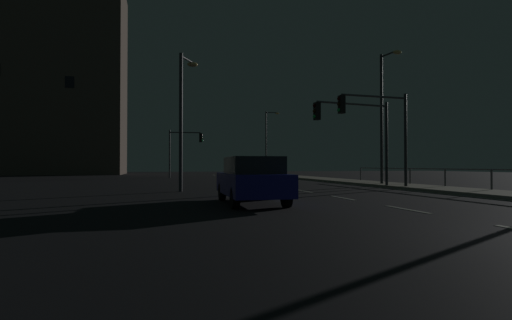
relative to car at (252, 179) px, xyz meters
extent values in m
plane|color=black|center=(3.99, 9.75, -0.82)|extent=(112.00, 112.00, 0.00)
cube|color=#9E937F|center=(11.07, 9.75, -0.75)|extent=(2.85, 77.00, 0.14)
cube|color=silver|center=(3.99, -2.75, -0.82)|extent=(0.14, 2.00, 0.01)
cube|color=silver|center=(3.99, 1.25, -0.82)|extent=(0.14, 2.00, 0.01)
cube|color=silver|center=(3.99, 5.25, -0.82)|extent=(0.14, 2.00, 0.01)
cube|color=silver|center=(3.99, 9.25, -0.82)|extent=(0.14, 2.00, 0.01)
cube|color=silver|center=(3.99, 13.25, -0.82)|extent=(0.14, 2.00, 0.01)
cube|color=silver|center=(3.99, 17.25, -0.82)|extent=(0.14, 2.00, 0.01)
cube|color=silver|center=(3.99, 21.25, -0.82)|extent=(0.14, 2.00, 0.01)
cube|color=silver|center=(3.99, 25.25, -0.82)|extent=(0.14, 2.00, 0.01)
cube|color=silver|center=(3.99, 29.25, -0.82)|extent=(0.14, 2.00, 0.01)
cube|color=silver|center=(3.99, 33.25, -0.82)|extent=(0.14, 2.00, 0.01)
cube|color=silver|center=(3.99, 37.25, -0.82)|extent=(0.14, 2.00, 0.01)
cube|color=silver|center=(9.39, 14.75, -0.82)|extent=(0.14, 53.00, 0.01)
cube|color=navy|center=(0.00, 0.07, -0.15)|extent=(1.94, 4.45, 0.70)
cube|color=#1E2328|center=(-0.01, -0.18, 0.47)|extent=(1.67, 2.51, 0.55)
cylinder|color=black|center=(-0.76, 1.50, -0.50)|extent=(0.24, 0.65, 0.64)
cylinder|color=black|center=(0.84, 1.45, -0.50)|extent=(0.24, 0.65, 0.64)
cylinder|color=black|center=(-0.84, -1.32, -0.50)|extent=(0.24, 0.65, 0.64)
cylinder|color=black|center=(0.76, -1.36, -0.50)|extent=(0.24, 0.65, 0.64)
cylinder|color=#2D3033|center=(10.20, 5.80, 1.88)|extent=(0.16, 0.16, 5.12)
cylinder|color=#4C4C51|center=(8.22, 5.73, 4.19)|extent=(3.96, 0.26, 0.11)
cube|color=black|center=(6.24, 5.65, 3.67)|extent=(0.29, 0.35, 0.95)
sphere|color=black|center=(6.09, 5.65, 3.97)|extent=(0.20, 0.20, 0.20)
sphere|color=black|center=(6.09, 5.65, 3.67)|extent=(0.20, 0.20, 0.20)
sphere|color=#19D84C|center=(6.09, 5.65, 3.37)|extent=(0.20, 0.20, 0.20)
cylinder|color=#4C4C51|center=(-1.96, 27.56, 1.66)|extent=(0.16, 0.16, 4.96)
cylinder|color=#38383D|center=(-0.40, 27.41, 3.89)|extent=(3.14, 0.42, 0.11)
cube|color=black|center=(1.17, 27.25, 3.36)|extent=(0.31, 0.37, 0.95)
sphere|color=black|center=(1.32, 27.23, 3.66)|extent=(0.20, 0.20, 0.20)
sphere|color=black|center=(1.32, 27.23, 3.36)|extent=(0.20, 0.20, 0.20)
sphere|color=#19D84C|center=(1.32, 27.23, 3.06)|extent=(0.20, 0.20, 0.20)
cylinder|color=#2D3033|center=(9.84, 7.07, 1.74)|extent=(0.16, 0.16, 4.85)
cylinder|color=#4C4C51|center=(7.54, 6.80, 3.92)|extent=(4.62, 0.65, 0.11)
cube|color=black|center=(5.24, 6.53, 3.39)|extent=(0.32, 0.37, 0.95)
sphere|color=black|center=(5.08, 6.51, 3.69)|extent=(0.20, 0.20, 0.20)
sphere|color=black|center=(5.08, 6.51, 3.39)|extent=(0.20, 0.20, 0.20)
sphere|color=#19D84C|center=(5.08, 6.51, 3.09)|extent=(0.20, 0.20, 0.20)
cylinder|color=#2D3033|center=(10.79, 35.95, 3.51)|extent=(0.18, 0.18, 8.38)
cylinder|color=#2D3033|center=(11.55, 35.89, 7.55)|extent=(1.52, 0.23, 0.10)
ellipsoid|color=#F9D172|center=(12.31, 35.82, 7.45)|extent=(0.56, 0.36, 0.24)
cylinder|color=#2D3033|center=(10.72, 8.92, 3.44)|extent=(0.18, 0.18, 8.25)
cylinder|color=#2D3033|center=(10.82, 8.22, 7.42)|extent=(0.30, 1.41, 0.10)
ellipsoid|color=#F9D172|center=(10.92, 7.52, 7.32)|extent=(0.56, 0.36, 0.24)
cylinder|color=#38383D|center=(-1.99, 6.55, 2.60)|extent=(0.18, 0.18, 6.83)
cylinder|color=#2D3033|center=(-1.66, 7.06, 5.86)|extent=(0.73, 1.08, 0.10)
ellipsoid|color=#F9D172|center=(-1.34, 7.57, 5.76)|extent=(0.56, 0.36, 0.24)
cylinder|color=#59595E|center=(12.34, 2.29, -0.21)|extent=(0.09, 0.09, 0.95)
cylinder|color=#59595E|center=(12.34, 5.30, -0.21)|extent=(0.09, 0.09, 0.95)
cylinder|color=#59595E|center=(12.34, 8.31, -0.21)|extent=(0.09, 0.09, 0.95)
cylinder|color=#59595E|center=(12.34, 11.32, -0.21)|extent=(0.09, 0.09, 0.95)
cylinder|color=#59595E|center=(12.34, 14.34, -0.21)|extent=(0.09, 0.09, 0.95)
cube|color=slate|center=(12.34, 2.29, 0.27)|extent=(0.06, 24.09, 0.06)
cube|color=brown|center=(-17.54, 46.39, 12.83)|extent=(18.95, 11.21, 27.29)
cube|color=black|center=(-14.28, 40.75, 11.26)|extent=(1.10, 0.06, 1.50)
camera|label=1|loc=(-3.01, -12.30, 0.47)|focal=26.46mm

